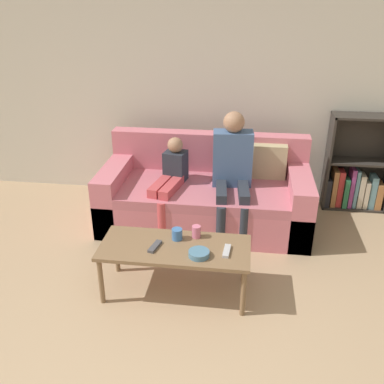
% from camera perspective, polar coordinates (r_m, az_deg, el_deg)
% --- Properties ---
extents(wall_back, '(12.00, 0.06, 2.60)m').
position_cam_1_polar(wall_back, '(4.88, 1.19, 14.05)').
color(wall_back, beige).
rests_on(wall_back, ground_plane).
extents(couch, '(2.11, 0.98, 0.88)m').
position_cam_1_polar(couch, '(4.49, 1.89, -0.63)').
color(couch, '#D1707F').
rests_on(couch, ground_plane).
extents(bookshelf, '(0.69, 0.28, 1.07)m').
position_cam_1_polar(bookshelf, '(5.12, 20.90, 2.20)').
color(bookshelf, '#332D28').
rests_on(bookshelf, ground_plane).
extents(coffee_table, '(1.19, 0.50, 0.44)m').
position_cam_1_polar(coffee_table, '(3.42, -2.29, -7.84)').
color(coffee_table, brown).
rests_on(coffee_table, ground_plane).
extents(person_adult, '(0.40, 0.69, 1.21)m').
position_cam_1_polar(person_adult, '(4.23, 5.43, 3.63)').
color(person_adult, '#282D38').
rests_on(person_adult, ground_plane).
extents(person_child, '(0.34, 0.69, 0.93)m').
position_cam_1_polar(person_child, '(4.28, -3.07, 1.49)').
color(person_child, '#C6474C').
rests_on(person_child, ground_plane).
extents(cup_near, '(0.07, 0.07, 0.10)m').
position_cam_1_polar(cup_near, '(3.48, 0.58, -5.31)').
color(cup_near, pink).
rests_on(cup_near, coffee_table).
extents(cup_far, '(0.09, 0.09, 0.09)m').
position_cam_1_polar(cup_far, '(3.46, -2.00, -5.64)').
color(cup_far, '#3D70B2').
rests_on(cup_far, coffee_table).
extents(tv_remote_0, '(0.06, 0.17, 0.02)m').
position_cam_1_polar(tv_remote_0, '(3.33, 4.65, -7.84)').
color(tv_remote_0, '#B7B7BC').
rests_on(tv_remote_0, coffee_table).
extents(tv_remote_1, '(0.09, 0.18, 0.02)m').
position_cam_1_polar(tv_remote_1, '(3.38, -4.97, -7.24)').
color(tv_remote_1, '#47474C').
rests_on(tv_remote_1, coffee_table).
extents(snack_bowl, '(0.16, 0.16, 0.05)m').
position_cam_1_polar(snack_bowl, '(3.26, 0.93, -8.22)').
color(snack_bowl, teal).
rests_on(snack_bowl, coffee_table).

